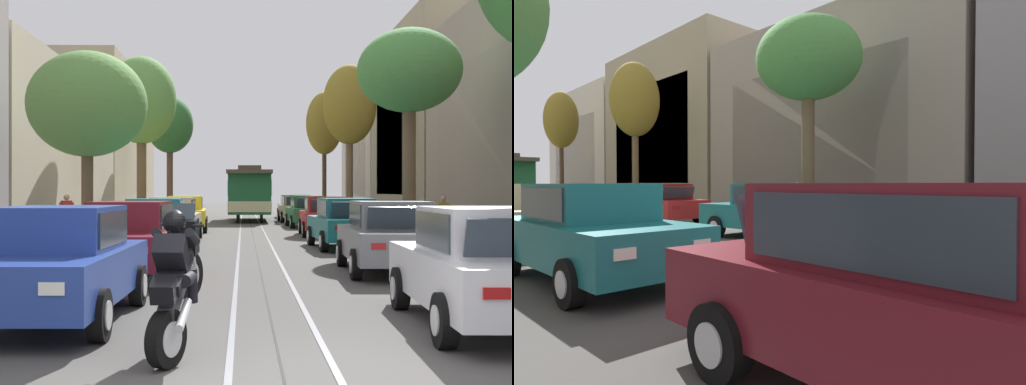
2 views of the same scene
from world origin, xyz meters
The scene contains 15 objects.
ground_plane centered at (0.00, 22.05, 0.00)m, with size 160.00×160.00×0.00m, color #4C4947.
trolley_track_rails centered at (0.00, 25.56, 0.00)m, with size 1.14×63.13×0.01m.
building_facade_right centered at (10.49, 27.20, 4.84)m, with size 5.67×54.83×10.90m.
parked_car_maroon_second_left centered at (-2.74, 7.96, 0.80)m, with size 2.04×4.38×1.58m.
parked_car_teal_mid_left centered at (-2.92, 13.57, 0.80)m, with size 2.10×4.40×1.58m.
parked_car_teal_mid_right centered at (2.81, 15.32, 0.80)m, with size 2.14×4.42×1.58m.
parked_car_red_fourth_right centered at (2.91, 21.65, 0.80)m, with size 2.08×4.40×1.58m.
parked_car_green_fifth_right centered at (2.82, 28.47, 0.80)m, with size 2.09×4.40×1.58m.
parked_car_beige_sixth_right centered at (2.71, 34.79, 0.80)m, with size 2.06×4.39×1.58m.
parked_car_beige_far_right centered at (2.98, 41.35, 0.80)m, with size 2.01×4.37×1.58m.
street_tree_kerb_right_second centered at (4.92, 15.75, 5.59)m, with size 3.32×3.60×7.01m.
street_tree_kerb_right_mid centered at (4.85, 27.84, 5.99)m, with size 2.65×2.27×8.05m.
street_tree_kerb_right_fourth centered at (5.01, 40.00, 6.26)m, with size 2.45×1.99×8.41m.
pedestrian_on_left_pavement centered at (7.40, 11.24, 0.88)m, with size 0.55×0.39×1.57m.
pedestrian_crossing_far centered at (6.60, 17.77, 0.92)m, with size 0.55×0.24×1.64m.
Camera 2 is at (-5.62, 6.58, 1.57)m, focal length 29.72 mm.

